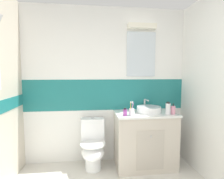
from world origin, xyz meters
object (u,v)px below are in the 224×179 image
at_px(mouthwash_bottle, 168,108).
at_px(toilet, 93,146).
at_px(lotion_bottle_short, 125,112).
at_px(soap_dispenser, 173,110).
at_px(sink_basin, 149,109).
at_px(toothbrush_cup, 132,112).

bearing_deg(mouthwash_bottle, toilet, 171.13).
xyz_separation_m(toilet, lotion_bottle_short, (0.45, -0.20, 0.55)).
height_order(toilet, mouthwash_bottle, mouthwash_bottle).
xyz_separation_m(toilet, soap_dispenser, (1.18, -0.18, 0.56)).
bearing_deg(sink_basin, toothbrush_cup, -153.89).
relative_size(sink_basin, toilet, 0.54).
height_order(sink_basin, lotion_bottle_short, sink_basin).
relative_size(toilet, lotion_bottle_short, 6.69).
distance_m(toilet, soap_dispenser, 1.31).
distance_m(soap_dispenser, lotion_bottle_short, 0.72).
distance_m(toothbrush_cup, lotion_bottle_short, 0.10).
relative_size(toothbrush_cup, mouthwash_bottle, 1.14).
bearing_deg(toilet, toothbrush_cup, -17.63).
bearing_deg(soap_dispenser, lotion_bottle_short, -178.36).
height_order(toilet, lotion_bottle_short, lotion_bottle_short).
relative_size(sink_basin, lotion_bottle_short, 3.64).
distance_m(toothbrush_cup, soap_dispenser, 0.62).
xyz_separation_m(soap_dispenser, mouthwash_bottle, (-0.08, 0.01, 0.02)).
distance_m(sink_basin, toilet, 1.02).
relative_size(soap_dispenser, mouthwash_bottle, 0.89).
bearing_deg(mouthwash_bottle, sink_basin, 149.36).
height_order(mouthwash_bottle, lotion_bottle_short, mouthwash_bottle).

